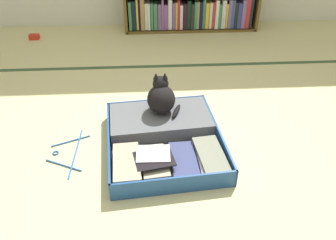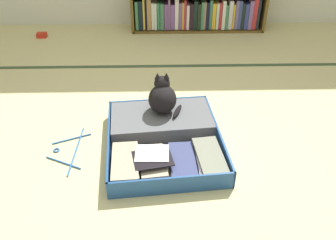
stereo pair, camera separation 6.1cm
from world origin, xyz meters
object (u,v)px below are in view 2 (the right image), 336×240
Objects in this scene: clothes_hanger at (70,150)px; small_red_pouch at (42,35)px; open_suitcase at (163,136)px; black_cat at (163,97)px.

small_red_pouch reaches higher than clothes_hanger.
open_suitcase is at bearing 6.95° from clothes_hanger.
black_cat is at bearing 89.12° from open_suitcase.
black_cat is (0.00, 0.21, 0.17)m from open_suitcase.
open_suitcase is 3.27× the size of black_cat.
black_cat is 0.69m from clothes_hanger.
black_cat reaches higher than open_suitcase.
black_cat is 0.57× the size of clothes_hanger.
clothes_hanger is at bearing -154.84° from black_cat.
black_cat is 2.64× the size of small_red_pouch.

